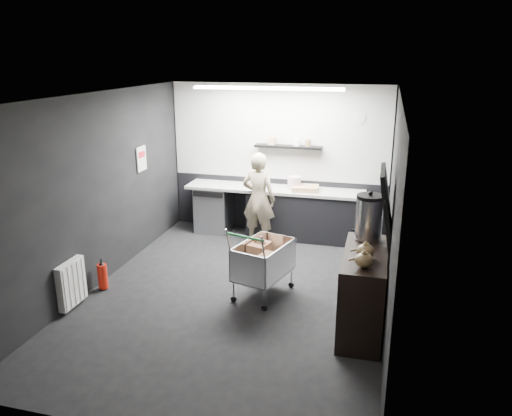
# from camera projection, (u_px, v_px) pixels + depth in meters

# --- Properties ---
(floor) EXTENTS (5.50, 5.50, 0.00)m
(floor) POSITION_uv_depth(u_px,v_px,m) (235.00, 294.00, 6.91)
(floor) COLOR black
(floor) RESTS_ON ground
(ceiling) EXTENTS (5.50, 5.50, 0.00)m
(ceiling) POSITION_uv_depth(u_px,v_px,m) (233.00, 96.00, 6.11)
(ceiling) COLOR white
(ceiling) RESTS_ON wall_back
(wall_back) EXTENTS (5.50, 0.00, 5.50)m
(wall_back) POSITION_uv_depth(u_px,v_px,m) (279.00, 160.00, 9.05)
(wall_back) COLOR black
(wall_back) RESTS_ON floor
(wall_front) EXTENTS (5.50, 0.00, 5.50)m
(wall_front) POSITION_uv_depth(u_px,v_px,m) (133.00, 296.00, 3.97)
(wall_front) COLOR black
(wall_front) RESTS_ON floor
(wall_left) EXTENTS (0.00, 5.50, 5.50)m
(wall_left) POSITION_uv_depth(u_px,v_px,m) (98.00, 191.00, 7.00)
(wall_left) COLOR black
(wall_left) RESTS_ON floor
(wall_right) EXTENTS (0.00, 5.50, 5.50)m
(wall_right) POSITION_uv_depth(u_px,v_px,m) (392.00, 213.00, 6.03)
(wall_right) COLOR black
(wall_right) RESTS_ON floor
(kitchen_wall_panel) EXTENTS (3.95, 0.02, 1.70)m
(kitchen_wall_panel) POSITION_uv_depth(u_px,v_px,m) (279.00, 132.00, 8.89)
(kitchen_wall_panel) COLOR silver
(kitchen_wall_panel) RESTS_ON wall_back
(dado_panel) EXTENTS (3.95, 0.02, 1.00)m
(dado_panel) POSITION_uv_depth(u_px,v_px,m) (278.00, 205.00, 9.29)
(dado_panel) COLOR black
(dado_panel) RESTS_ON wall_back
(floating_shelf) EXTENTS (1.20, 0.22, 0.04)m
(floating_shelf) POSITION_uv_depth(u_px,v_px,m) (288.00, 147.00, 8.80)
(floating_shelf) COLOR black
(floating_shelf) RESTS_ON wall_back
(wall_clock) EXTENTS (0.20, 0.03, 0.20)m
(wall_clock) POSITION_uv_depth(u_px,v_px,m) (360.00, 118.00, 8.45)
(wall_clock) COLOR silver
(wall_clock) RESTS_ON wall_back
(poster) EXTENTS (0.02, 0.30, 0.40)m
(poster) POSITION_uv_depth(u_px,v_px,m) (141.00, 159.00, 8.13)
(poster) COLOR silver
(poster) RESTS_ON wall_left
(poster_red_band) EXTENTS (0.02, 0.22, 0.10)m
(poster_red_band) POSITION_uv_depth(u_px,v_px,m) (141.00, 155.00, 8.11)
(poster_red_band) COLOR red
(poster_red_band) RESTS_ON poster
(radiator) EXTENTS (0.10, 0.50, 0.60)m
(radiator) POSITION_uv_depth(u_px,v_px,m) (71.00, 283.00, 6.45)
(radiator) COLOR silver
(radiator) RESTS_ON wall_left
(ceiling_strip) EXTENTS (2.40, 0.20, 0.04)m
(ceiling_strip) POSITION_uv_depth(u_px,v_px,m) (268.00, 88.00, 7.83)
(ceiling_strip) COLOR white
(ceiling_strip) RESTS_ON ceiling
(prep_counter) EXTENTS (3.20, 0.61, 0.90)m
(prep_counter) POSITION_uv_depth(u_px,v_px,m) (281.00, 212.00, 8.98)
(prep_counter) COLOR black
(prep_counter) RESTS_ON floor
(person) EXTENTS (0.64, 0.46, 1.62)m
(person) POSITION_uv_depth(u_px,v_px,m) (259.00, 199.00, 8.53)
(person) COLOR beige
(person) RESTS_ON floor
(shopping_cart) EXTENTS (0.79, 1.07, 1.02)m
(shopping_cart) POSITION_uv_depth(u_px,v_px,m) (263.00, 262.00, 6.76)
(shopping_cart) COLOR silver
(shopping_cart) RESTS_ON floor
(sideboard) EXTENTS (0.57, 1.32, 1.98)m
(sideboard) POSITION_uv_depth(u_px,v_px,m) (365.00, 280.00, 5.91)
(sideboard) COLOR black
(sideboard) RESTS_ON floor
(fire_extinguisher) EXTENTS (0.13, 0.13, 0.44)m
(fire_extinguisher) POSITION_uv_depth(u_px,v_px,m) (103.00, 275.00, 7.00)
(fire_extinguisher) COLOR red
(fire_extinguisher) RESTS_ON floor
(cardboard_box) EXTENTS (0.48, 0.38, 0.09)m
(cardboard_box) POSITION_uv_depth(u_px,v_px,m) (305.00, 188.00, 8.68)
(cardboard_box) COLOR tan
(cardboard_box) RESTS_ON prep_counter
(pink_tub) EXTENTS (0.23, 0.23, 0.23)m
(pink_tub) POSITION_uv_depth(u_px,v_px,m) (294.00, 183.00, 8.76)
(pink_tub) COLOR beige
(pink_tub) RESTS_ON prep_counter
(white_container) EXTENTS (0.21, 0.19, 0.16)m
(white_container) POSITION_uv_depth(u_px,v_px,m) (254.00, 183.00, 8.90)
(white_container) COLOR silver
(white_container) RESTS_ON prep_counter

